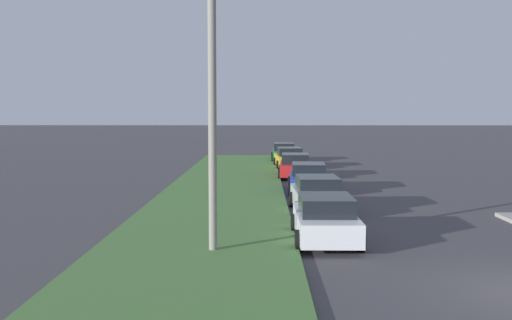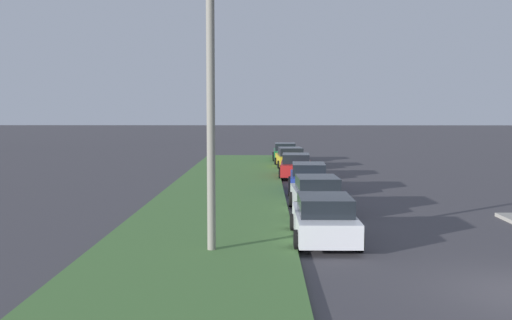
{
  "view_description": "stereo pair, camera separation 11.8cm",
  "coord_description": "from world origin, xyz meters",
  "px_view_note": "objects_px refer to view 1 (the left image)",
  "views": [
    {
      "loc": [
        -13.26,
        6.16,
        4.12
      ],
      "look_at": [
        13.88,
        6.44,
        1.86
      ],
      "focal_mm": 42.25,
      "sensor_mm": 36.0,
      "label": 1
    },
    {
      "loc": [
        -13.26,
        6.04,
        4.12
      ],
      "look_at": [
        13.88,
        6.44,
        1.86
      ],
      "focal_mm": 42.25,
      "sensor_mm": 36.0,
      "label": 2
    }
  ],
  "objects_px": {
    "parked_car_green": "(284,152)",
    "parked_car_yellow": "(289,158)",
    "parked_car_white": "(325,219)",
    "parked_car_blue": "(308,178)",
    "streetlight": "(224,100)",
    "parked_car_silver": "(317,195)",
    "parked_car_red": "(295,166)"
  },
  "relations": [
    {
      "from": "parked_car_blue",
      "to": "parked_car_yellow",
      "type": "bearing_deg",
      "value": 4.25
    },
    {
      "from": "parked_car_yellow",
      "to": "parked_car_green",
      "type": "height_order",
      "value": "same"
    },
    {
      "from": "parked_car_red",
      "to": "parked_car_green",
      "type": "height_order",
      "value": "same"
    },
    {
      "from": "parked_car_white",
      "to": "parked_car_blue",
      "type": "xyz_separation_m",
      "value": [
        11.47,
        -0.33,
        0.0
      ]
    },
    {
      "from": "parked_car_green",
      "to": "parked_car_yellow",
      "type": "bearing_deg",
      "value": -177.69
    },
    {
      "from": "parked_car_blue",
      "to": "parked_car_green",
      "type": "height_order",
      "value": "same"
    },
    {
      "from": "parked_car_white",
      "to": "parked_car_blue",
      "type": "height_order",
      "value": "same"
    },
    {
      "from": "parked_car_blue",
      "to": "streetlight",
      "type": "height_order",
      "value": "streetlight"
    },
    {
      "from": "parked_car_red",
      "to": "streetlight",
      "type": "distance_m",
      "value": 20.23
    },
    {
      "from": "parked_car_silver",
      "to": "streetlight",
      "type": "distance_m",
      "value": 8.68
    },
    {
      "from": "parked_car_green",
      "to": "parked_car_blue",
      "type": "bearing_deg",
      "value": -177.7
    },
    {
      "from": "parked_car_white",
      "to": "streetlight",
      "type": "distance_m",
      "value": 5.06
    },
    {
      "from": "parked_car_silver",
      "to": "parked_car_white",
      "type": "bearing_deg",
      "value": 175.71
    },
    {
      "from": "parked_car_red",
      "to": "parked_car_yellow",
      "type": "relative_size",
      "value": 1.0
    },
    {
      "from": "parked_car_green",
      "to": "parked_car_red",
      "type": "bearing_deg",
      "value": -178.19
    },
    {
      "from": "parked_car_white",
      "to": "parked_car_green",
      "type": "xyz_separation_m",
      "value": [
        29.87,
        0.23,
        0.0
      ]
    },
    {
      "from": "parked_car_white",
      "to": "streetlight",
      "type": "bearing_deg",
      "value": 119.05
    },
    {
      "from": "parked_car_silver",
      "to": "parked_car_green",
      "type": "distance_m",
      "value": 24.42
    },
    {
      "from": "parked_car_red",
      "to": "parked_car_green",
      "type": "relative_size",
      "value": 1.02
    },
    {
      "from": "parked_car_white",
      "to": "parked_car_blue",
      "type": "relative_size",
      "value": 0.98
    },
    {
      "from": "parked_car_white",
      "to": "streetlight",
      "type": "relative_size",
      "value": 0.57
    },
    {
      "from": "parked_car_silver",
      "to": "parked_car_blue",
      "type": "xyz_separation_m",
      "value": [
        6.02,
        -0.1,
        0.0
      ]
    },
    {
      "from": "parked_car_silver",
      "to": "parked_car_green",
      "type": "height_order",
      "value": "same"
    },
    {
      "from": "parked_car_silver",
      "to": "parked_car_blue",
      "type": "distance_m",
      "value": 6.02
    },
    {
      "from": "parked_car_silver",
      "to": "parked_car_yellow",
      "type": "height_order",
      "value": "same"
    },
    {
      "from": "parked_car_green",
      "to": "streetlight",
      "type": "xyz_separation_m",
      "value": [
        -31.56,
        2.81,
        3.67
      ]
    },
    {
      "from": "parked_car_white",
      "to": "parked_car_silver",
      "type": "bearing_deg",
      "value": -2.33
    },
    {
      "from": "parked_car_white",
      "to": "parked_car_red",
      "type": "xyz_separation_m",
      "value": [
        17.98,
        -0.03,
        0.0
      ]
    },
    {
      "from": "parked_car_red",
      "to": "streetlight",
      "type": "relative_size",
      "value": 0.58
    },
    {
      "from": "parked_car_white",
      "to": "parked_car_silver",
      "type": "relative_size",
      "value": 0.99
    },
    {
      "from": "parked_car_blue",
      "to": "parked_car_silver",
      "type": "bearing_deg",
      "value": -178.46
    },
    {
      "from": "parked_car_red",
      "to": "parked_car_green",
      "type": "distance_m",
      "value": 11.9
    }
  ]
}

